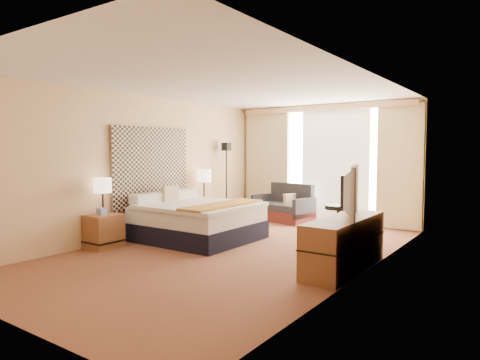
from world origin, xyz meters
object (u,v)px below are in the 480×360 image
Objects in this scene: nightstand_left at (104,231)px; media_dresser at (344,244)px; nightstand_right at (202,213)px; television at (345,191)px; desk_chair at (341,209)px; lamp_left at (103,186)px; floor_lamp at (226,166)px; bed at (197,220)px; loveseat at (284,208)px; lamp_right at (204,176)px.

media_dresser reaches higher than nightstand_left.
television reaches higher than nightstand_right.
television reaches higher than desk_chair.
lamp_left is (-3.72, -1.03, 0.66)m from media_dresser.
nightstand_right is 0.31× the size of floor_lamp.
nightstand_left is 1.61m from bed.
loveseat is at bearing 84.20° from bed.
nightstand_right is 0.92× the size of lamp_left.
lamp_right reaches higher than desk_chair.
media_dresser is 2.21m from desk_chair.
lamp_right is at bearing 90.72° from nightstand_right.
nightstand_right is at bearing -89.28° from lamp_right.
lamp_left reaches higher than nightstand_left.
desk_chair is at bearing -17.81° from loveseat.
lamp_left reaches higher than media_dresser.
desk_chair is at bearing -5.39° from floor_lamp.
loveseat is at bearing 75.15° from nightstand_left.
loveseat is at bearing 130.74° from media_dresser.
bed is 2.71m from loveseat.
bed is 3.00× the size of lamp_right.
nightstand_left is 3.85m from media_dresser.
nightstand_right is at bearing 158.60° from media_dresser.
bed is at bearing 67.15° from television.
nightstand_right is at bearing -159.29° from desk_chair.
loveseat is 2.44× the size of lamp_left.
lamp_right is (-3.70, 1.51, 0.70)m from media_dresser.
desk_chair is 1.91× the size of lamp_left.
bed is at bearing 173.20° from media_dresser.
desk_chair is at bearing 112.94° from media_dresser.
media_dresser reaches higher than nightstand_right.
lamp_left reaches higher than loveseat.
television reaches higher than lamp_left.
television reaches higher than lamp_right.
media_dresser is 1.57× the size of desk_chair.
loveseat reaches higher than nightstand_right.
nightstand_right is 0.46× the size of television.
lamp_right is at bearing -90.16° from floor_lamp.
lamp_left is at bearing 146.07° from nightstand_left.
media_dresser is 1.50× the size of television.
desk_chair is at bearing 46.95° from lamp_left.
bed reaches higher than loveseat.
bed is at bearing 59.86° from nightstand_left.
floor_lamp is (-3.70, 2.30, 0.90)m from media_dresser.
loveseat is (-2.62, 3.04, -0.07)m from media_dresser.
loveseat is 1.22× the size of television.
lamp_left is at bearing 89.13° from television.
desk_chair is (2.03, 1.69, 0.17)m from bed.
lamp_left is (-2.86, -3.07, 0.50)m from desk_chair.
nightstand_left is at bearing -89.98° from lamp_right.
floor_lamp is 1.54× the size of desk_chair.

